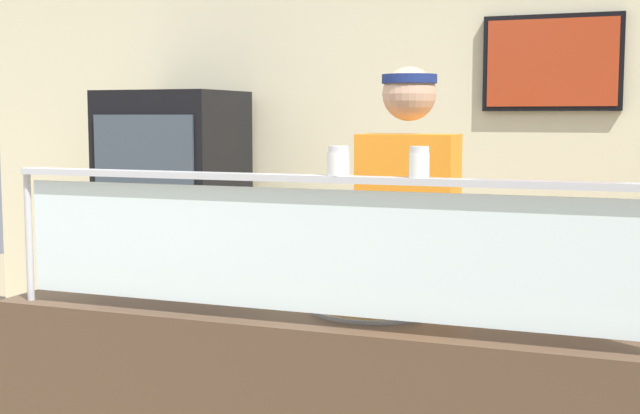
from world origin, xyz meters
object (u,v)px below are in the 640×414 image
Objects in this scene: pizza_server at (378,299)px; drink_fridge at (174,237)px; pizza_tray at (374,305)px; pepper_flake_shaker at (419,164)px; parmesan_shaker at (339,163)px; worker_figure at (408,260)px.

drink_fridge is at bearing 145.02° from pizza_server.
pizza_tray is at bearing -45.23° from drink_fridge.
pizza_tray is 0.24× the size of drink_fridge.
pepper_flake_shaker is (0.21, -0.27, 0.47)m from pizza_tray.
parmesan_shaker is (-0.02, -0.27, 0.47)m from pizza_tray.
drink_fridge is at bearing 133.95° from pepper_flake_shaker.
drink_fridge reaches higher than pizza_server.
pepper_flake_shaker reaches higher than pizza_tray.
pizza_tray is 0.24× the size of worker_figure.
pepper_flake_shaker is 0.05× the size of drink_fridge.
pizza_server is 0.52m from parmesan_shaker.
drink_fridge is (-1.78, 2.10, -0.58)m from parmesan_shaker.
pizza_server is 3.27× the size of parmesan_shaker.
pizza_tray is at bearing 127.83° from pepper_flake_shaker.
parmesan_shaker is at bearing 180.00° from pepper_flake_shaker.
parmesan_shaker is at bearing -87.34° from worker_figure.
worker_figure reaches higher than pizza_tray.
pepper_flake_shaker is at bearing -46.05° from drink_fridge.
drink_fridge is (-2.02, 2.10, -0.58)m from pepper_flake_shaker.
pepper_flake_shaker is (0.20, -0.25, 0.45)m from pizza_server.
pepper_flake_shaker is at bearing -52.17° from pizza_tray.
parmesan_shaker is 0.24m from pepper_flake_shaker.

